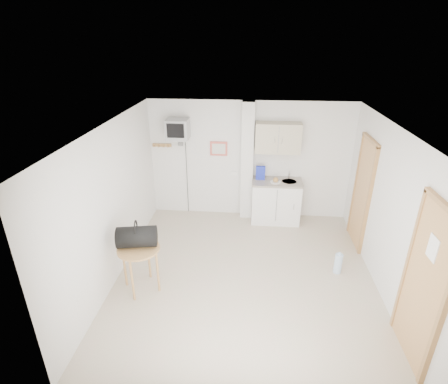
# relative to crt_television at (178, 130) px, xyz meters

# --- Properties ---
(ground) EXTENTS (4.50, 4.50, 0.00)m
(ground) POSITION_rel_crt_television_xyz_m (1.45, -2.02, -1.94)
(ground) COLOR #B4A68F
(ground) RESTS_ON ground
(room_envelope) EXTENTS (4.24, 4.54, 2.55)m
(room_envelope) POSITION_rel_crt_television_xyz_m (1.69, -1.93, -0.40)
(room_envelope) COLOR white
(room_envelope) RESTS_ON ground
(kitchenette) EXTENTS (1.03, 0.58, 2.10)m
(kitchenette) POSITION_rel_crt_television_xyz_m (2.02, -0.02, -1.13)
(kitchenette) COLOR white
(kitchenette) RESTS_ON ground
(crt_television) EXTENTS (0.44, 0.45, 2.15)m
(crt_television) POSITION_rel_crt_television_xyz_m (0.00, 0.00, 0.00)
(crt_television) COLOR slate
(crt_television) RESTS_ON ground
(round_table) EXTENTS (0.64, 0.64, 0.75)m
(round_table) POSITION_rel_crt_television_xyz_m (-0.15, -2.46, -1.29)
(round_table) COLOR #B27943
(round_table) RESTS_ON ground
(duffel_bag) EXTENTS (0.63, 0.42, 0.43)m
(duffel_bag) POSITION_rel_crt_television_xyz_m (-0.18, -2.41, -1.02)
(duffel_bag) COLOR black
(duffel_bag) RESTS_ON round_table
(water_bottle) EXTENTS (0.13, 0.13, 0.39)m
(water_bottle) POSITION_rel_crt_television_xyz_m (3.00, -1.79, -1.76)
(water_bottle) COLOR #B1D0ED
(water_bottle) RESTS_ON ground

